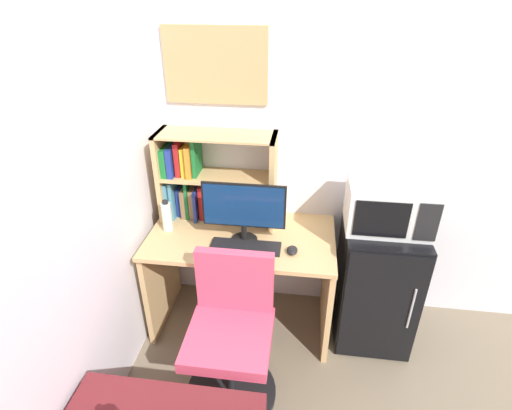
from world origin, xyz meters
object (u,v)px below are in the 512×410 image
object	(u,v)px
hutch_bookshelf	(201,178)
water_bottle	(167,216)
mini_fridge	(375,282)
desk_chair	(231,340)
monitor	(244,209)
keyboard	(246,247)
microwave	(390,206)
wall_corkboard	(215,66)
computer_mouse	(292,250)

from	to	relation	value
hutch_bookshelf	water_bottle	xyz separation A→B (m)	(-0.19, -0.21, -0.19)
mini_fridge	desk_chair	xyz separation A→B (m)	(-0.87, -0.58, -0.04)
hutch_bookshelf	monitor	distance (m)	0.44
keyboard	mini_fridge	xyz separation A→B (m)	(0.85, 0.18, -0.33)
microwave	wall_corkboard	xyz separation A→B (m)	(-1.09, 0.28, 0.73)
computer_mouse	monitor	bearing A→B (deg)	164.35
water_bottle	wall_corkboard	distance (m)	0.99
hutch_bookshelf	monitor	bearing A→B (deg)	-39.33
desk_chair	mini_fridge	bearing A→B (deg)	33.62
keyboard	desk_chair	bearing A→B (deg)	-93.45
desk_chair	computer_mouse	bearing A→B (deg)	51.78
computer_mouse	water_bottle	xyz separation A→B (m)	(-0.83, 0.15, 0.08)
computer_mouse	desk_chair	world-z (taller)	desk_chair
computer_mouse	microwave	bearing A→B (deg)	18.60
hutch_bookshelf	water_bottle	distance (m)	0.34
monitor	desk_chair	bearing A→B (deg)	-90.37
microwave	desk_chair	world-z (taller)	microwave
hutch_bookshelf	desk_chair	size ratio (longest dim) A/B	0.85
monitor	desk_chair	distance (m)	0.76
keyboard	water_bottle	xyz separation A→B (m)	(-0.54, 0.14, 0.09)
hutch_bookshelf	wall_corkboard	xyz separation A→B (m)	(0.11, 0.11, 0.70)
monitor	wall_corkboard	world-z (taller)	wall_corkboard
mini_fridge	water_bottle	bearing A→B (deg)	-178.50
hutch_bookshelf	monitor	size ratio (longest dim) A/B	1.50
computer_mouse	hutch_bookshelf	bearing A→B (deg)	150.70
water_bottle	mini_fridge	size ratio (longest dim) A/B	0.25
water_bottle	mini_fridge	distance (m)	1.45
microwave	hutch_bookshelf	bearing A→B (deg)	171.94
hutch_bookshelf	desk_chair	distance (m)	1.05
mini_fridge	computer_mouse	bearing A→B (deg)	-161.67
desk_chair	keyboard	bearing A→B (deg)	86.55
hutch_bookshelf	wall_corkboard	world-z (taller)	wall_corkboard
hutch_bookshelf	computer_mouse	world-z (taller)	hutch_bookshelf
mini_fridge	hutch_bookshelf	bearing A→B (deg)	171.80
computer_mouse	microwave	size ratio (longest dim) A/B	0.18
monitor	wall_corkboard	bearing A→B (deg)	120.24
monitor	desk_chair	size ratio (longest dim) A/B	0.57
keyboard	computer_mouse	distance (m)	0.29
desk_chair	monitor	bearing A→B (deg)	89.63
wall_corkboard	monitor	bearing A→B (deg)	-59.76
microwave	wall_corkboard	size ratio (longest dim) A/B	0.79
monitor	wall_corkboard	distance (m)	0.88
keyboard	mini_fridge	distance (m)	0.93
water_bottle	monitor	bearing A→B (deg)	-7.02
wall_corkboard	microwave	bearing A→B (deg)	-14.38
hutch_bookshelf	computer_mouse	bearing A→B (deg)	-29.30
hutch_bookshelf	mini_fridge	distance (m)	1.36
hutch_bookshelf	desk_chair	bearing A→B (deg)	-66.29
mini_fridge	monitor	bearing A→B (deg)	-173.42
computer_mouse	desk_chair	size ratio (longest dim) A/B	0.10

